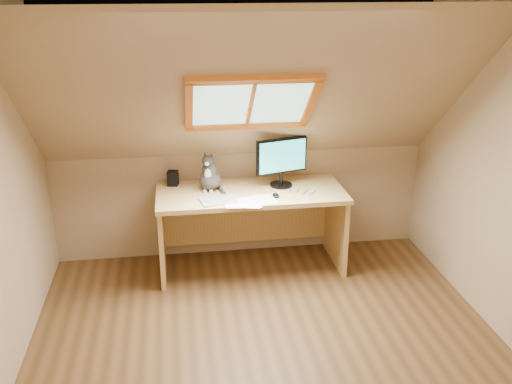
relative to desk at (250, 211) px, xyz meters
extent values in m
plane|color=brown|center=(-0.04, -1.45, -0.53)|extent=(3.50, 3.50, 0.00)
cube|color=tan|center=(-0.04, 0.30, -0.03)|extent=(3.50, 0.02, 1.00)
cube|color=silver|center=(-0.04, -2.23, 1.87)|extent=(3.50, 1.95, 0.02)
cube|color=tan|center=(-0.04, -0.48, 1.17)|extent=(3.50, 1.56, 1.41)
cube|color=#B2E0CC|center=(-0.04, -0.40, 1.10)|extent=(0.90, 0.53, 0.48)
cube|color=#D66114|center=(-0.04, -0.40, 1.10)|extent=(1.02, 0.64, 0.59)
cube|color=#DBB468|center=(0.00, -0.07, 0.21)|extent=(1.67, 0.73, 0.04)
cube|color=#DBB468|center=(-0.80, -0.07, -0.17)|extent=(0.04, 0.66, 0.72)
cube|color=#DBB468|center=(0.80, -0.07, -0.17)|extent=(0.04, 0.66, 0.72)
cube|color=#DBB468|center=(0.00, 0.26, -0.17)|extent=(1.57, 0.03, 0.50)
cylinder|color=black|center=(0.29, 0.01, 0.24)|extent=(0.20, 0.20, 0.02)
cylinder|color=black|center=(0.29, 0.01, 0.30)|extent=(0.03, 0.03, 0.11)
cube|color=black|center=(0.29, 0.01, 0.52)|extent=(0.48, 0.16, 0.32)
cube|color=#1E85E1|center=(0.30, -0.01, 0.52)|extent=(0.43, 0.13, 0.28)
ellipsoid|color=#403B38|center=(-0.35, 0.02, 0.31)|extent=(0.26, 0.28, 0.17)
ellipsoid|color=#403B38|center=(-0.36, 0.01, 0.41)|extent=(0.16, 0.16, 0.18)
ellipsoid|color=silver|center=(-0.37, -0.04, 0.39)|extent=(0.07, 0.05, 0.11)
ellipsoid|color=#403B38|center=(-0.37, -0.03, 0.51)|extent=(0.13, 0.12, 0.09)
sphere|color=silver|center=(-0.38, -0.07, 0.50)|extent=(0.04, 0.04, 0.04)
cone|color=#403B38|center=(-0.39, 0.00, 0.56)|extent=(0.06, 0.06, 0.06)
cone|color=#403B38|center=(-0.33, -0.02, 0.56)|extent=(0.06, 0.05, 0.06)
cube|color=black|center=(-0.68, 0.18, 0.30)|extent=(0.11, 0.11, 0.13)
cube|color=#B2B2B7|center=(-0.31, -0.27, 0.24)|extent=(0.34, 0.27, 0.01)
ellipsoid|color=black|center=(0.19, -0.25, 0.24)|extent=(0.06, 0.10, 0.03)
cube|color=white|center=(-0.03, -0.33, 0.23)|extent=(0.33, 0.27, 0.00)
cube|color=white|center=(-0.03, -0.33, 0.23)|extent=(0.32, 0.24, 0.00)
cube|color=white|center=(-0.03, -0.33, 0.23)|extent=(0.35, 0.30, 0.00)
cube|color=white|center=(-0.03, -0.33, 0.23)|extent=(0.34, 0.28, 0.00)
camera|label=1|loc=(-0.65, -4.76, 2.02)|focal=40.00mm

